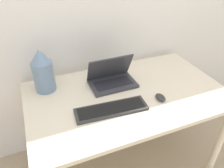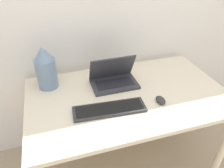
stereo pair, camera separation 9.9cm
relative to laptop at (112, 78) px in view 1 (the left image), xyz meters
The scene contains 5 objects.
desk 0.20m from the laptop, 68.87° to the right, with size 1.33×0.79×0.72m.
laptop is the anchor object (origin of this frame).
keyboard 0.30m from the laptop, 112.24° to the right, with size 0.45×0.16×0.02m.
mouse 0.37m from the laptop, 52.71° to the right, with size 0.05×0.08×0.03m.
vase 0.47m from the laptop, 167.05° to the left, with size 0.14×0.14×0.30m.
Camera 1 is at (-0.54, -0.67, 1.59)m, focal length 35.00 mm.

